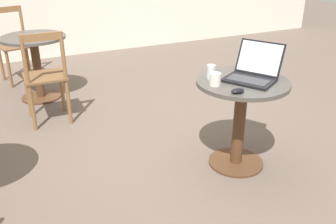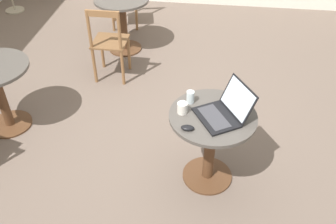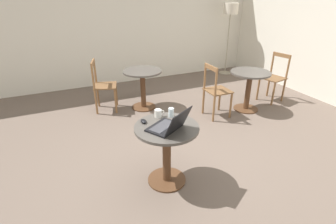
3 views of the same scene
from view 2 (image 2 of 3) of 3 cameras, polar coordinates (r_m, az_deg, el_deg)
The scene contains 8 objects.
ground_plane at distance 3.81m, azimuth -0.30°, elevation -2.91°, with size 16.00×16.00×0.00m, color #66564C.
cafe_table_near at distance 3.05m, azimuth 6.59°, elevation -3.47°, with size 0.69×0.69×0.71m.
cafe_table_mid at distance 4.97m, azimuth -6.93°, elevation 14.60°, with size 0.69×0.69×0.71m.
chair_mid_left at distance 4.40m, azimuth -8.94°, elevation 10.26°, with size 0.39×0.39×0.91m.
laptop at distance 2.87m, azimuth 8.43°, elevation 0.10°, with size 0.48×0.48×0.25m.
mouse at distance 2.76m, azimuth 3.00°, elevation -2.41°, with size 0.06×0.10×0.03m.
mug at distance 2.89m, azimuth 2.20°, elevation 0.67°, with size 0.12×0.08×0.09m.
drinking_glass at distance 2.99m, azimuth 3.42°, elevation 2.30°, with size 0.06×0.06×0.10m.
Camera 2 is at (-2.79, -0.38, 2.57)m, focal length 40.00 mm.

